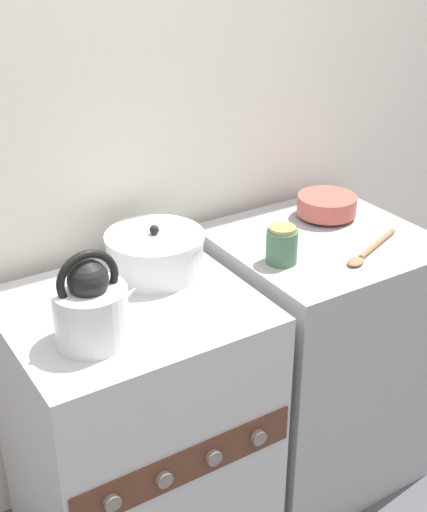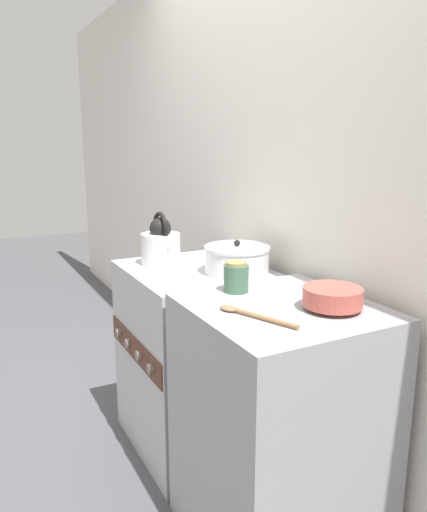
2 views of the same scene
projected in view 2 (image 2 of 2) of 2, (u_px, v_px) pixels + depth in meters
name	position (u px, v px, depth m)	size (l,w,h in m)	color
ground_plane	(140.00, 457.00, 2.33)	(12.00, 12.00, 0.00)	#4C4C51
wall_back	(266.00, 182.00, 2.35)	(7.00, 0.06, 2.50)	silver
stove	(196.00, 358.00, 2.36)	(0.67, 0.61, 0.87)	#B2B2B7
counter	(279.00, 426.00, 1.78)	(0.62, 0.60, 0.90)	#99999E
kettle	(161.00, 244.00, 2.32)	(0.22, 0.18, 0.25)	silver
cooking_pot	(237.00, 259.00, 2.18)	(0.29, 0.29, 0.15)	silver
enamel_bowl	(332.00, 297.00, 1.63)	(0.19, 0.19, 0.08)	#B75147
storage_jar	(236.00, 277.00, 1.82)	(0.09, 0.09, 0.11)	#3F664C
wooden_spoon	(250.00, 314.00, 1.57)	(0.28, 0.14, 0.02)	olive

